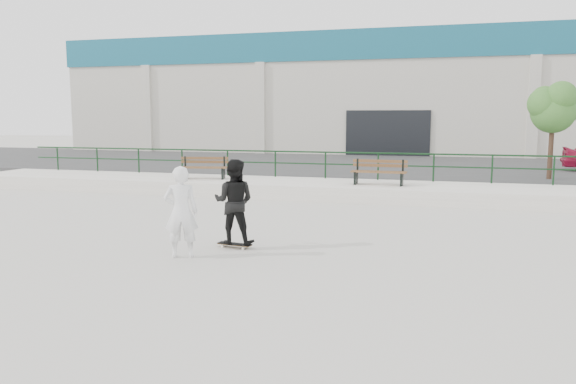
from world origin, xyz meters
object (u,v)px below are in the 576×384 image
(seated_skater, at_px, (181,212))
(bench_right, at_px, (379,172))
(bench_left, at_px, (204,168))
(tree, at_px, (554,106))
(skateboard, at_px, (235,244))
(standing_skater, at_px, (234,202))

(seated_skater, bearing_deg, bench_right, -129.52)
(bench_left, height_order, tree, tree)
(tree, bearing_deg, seated_skater, -124.90)
(bench_right, xyz_separation_m, tree, (6.03, 3.58, 2.29))
(bench_right, relative_size, seated_skater, 1.02)
(bench_right, height_order, tree, tree)
(tree, bearing_deg, bench_left, -164.58)
(bench_right, xyz_separation_m, skateboard, (-2.19, -8.19, -0.86))
(skateboard, relative_size, seated_skater, 0.43)
(skateboard, distance_m, seated_skater, 1.56)
(skateboard, xyz_separation_m, seated_skater, (-0.73, -1.07, 0.87))
(skateboard, height_order, standing_skater, standing_skater)
(bench_right, xyz_separation_m, seated_skater, (-2.92, -9.26, 0.01))
(bench_right, distance_m, tree, 7.38)
(seated_skater, bearing_deg, skateboard, -146.32)
(tree, distance_m, standing_skater, 14.52)
(seated_skater, bearing_deg, bench_left, -90.39)
(tree, height_order, standing_skater, tree)
(bench_left, xyz_separation_m, seated_skater, (3.70, -9.35, 0.03))
(skateboard, xyz_separation_m, standing_skater, (-0.00, -0.00, 0.95))
(bench_right, bearing_deg, tree, 32.49)
(bench_left, xyz_separation_m, bench_right, (6.63, -0.09, 0.02))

